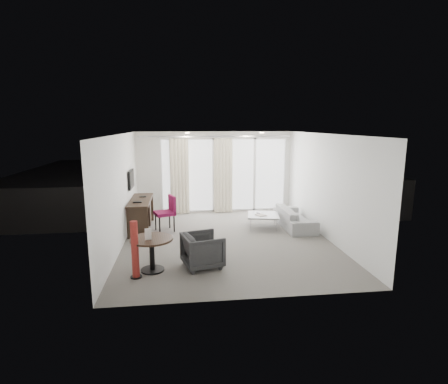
{
  "coord_description": "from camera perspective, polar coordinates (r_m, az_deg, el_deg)",
  "views": [
    {
      "loc": [
        -1.07,
        -8.21,
        2.83
      ],
      "look_at": [
        0.0,
        0.6,
        1.1
      ],
      "focal_mm": 28.0,
      "sensor_mm": 36.0,
      "label": 1
    }
  ],
  "objects": [
    {
      "name": "remote",
      "position": [
        9.78,
        5.65,
        -3.65
      ],
      "size": [
        0.08,
        0.16,
        0.02
      ],
      "primitive_type": null,
      "rotation": [
        0.0,
        0.0,
        0.22
      ],
      "color": "black",
      "rests_on": "coffee_table"
    },
    {
      "name": "window_frame",
      "position": [
        11.38,
        0.06,
        2.79
      ],
      "size": [
        4.1,
        0.06,
        2.44
      ],
      "primitive_type": null,
      "color": "white",
      "rests_on": "ground"
    },
    {
      "name": "downlight_b",
      "position": [
        10.07,
        6.19,
        9.6
      ],
      "size": [
        0.12,
        0.12,
        0.02
      ],
      "primitive_type": "cylinder",
      "color": "#FFE0B2",
      "rests_on": "ceiling"
    },
    {
      "name": "rattan_chair_a",
      "position": [
        12.4,
        2.87,
        -0.38
      ],
      "size": [
        0.58,
        0.58,
        0.76
      ],
      "primitive_type": null,
      "rotation": [
        0.0,
        0.0,
        0.12
      ],
      "color": "brown",
      "rests_on": "terrace_slab"
    },
    {
      "name": "desk",
      "position": [
        9.8,
        -13.37,
        -3.56
      ],
      "size": [
        0.55,
        1.76,
        0.82
      ],
      "primitive_type": null,
      "color": "black",
      "rests_on": "floor"
    },
    {
      "name": "rattan_table",
      "position": [
        12.58,
        3.45,
        -0.89
      ],
      "size": [
        0.53,
        0.53,
        0.48
      ],
      "primitive_type": null,
      "rotation": [
        0.0,
        0.0,
        -0.12
      ],
      "color": "brown",
      "rests_on": "terrace_slab"
    },
    {
      "name": "curtain_right",
      "position": [
        11.23,
        -0.1,
        2.68
      ],
      "size": [
        0.6,
        0.2,
        2.38
      ],
      "primitive_type": null,
      "color": "beige",
      "rests_on": "ground"
    },
    {
      "name": "window_panel",
      "position": [
        11.39,
        0.05,
        2.8
      ],
      "size": [
        4.0,
        0.02,
        2.38
      ],
      "primitive_type": null,
      "color": "white",
      "rests_on": "ground"
    },
    {
      "name": "tub_armchair",
      "position": [
        7.1,
        -3.5,
        -9.47
      ],
      "size": [
        0.92,
        0.9,
        0.69
      ],
      "primitive_type": "imported",
      "rotation": [
        0.0,
        0.0,
        1.83
      ],
      "color": "#29292A",
      "rests_on": "floor"
    },
    {
      "name": "balustrade",
      "position": [
        14.41,
        -1.39,
        1.72
      ],
      "size": [
        5.5,
        0.06,
        1.05
      ],
      "primitive_type": null,
      "color": "#B2B2B7",
      "rests_on": "terrace_slab"
    },
    {
      "name": "wall_right",
      "position": [
        9.08,
        16.34,
        0.88
      ],
      "size": [
        0.0,
        6.0,
        2.6
      ],
      "primitive_type": "cube",
      "color": "silver",
      "rests_on": "ground"
    },
    {
      "name": "terrace_slab",
      "position": [
        13.1,
        -0.76,
        -1.72
      ],
      "size": [
        5.6,
        3.0,
        0.12
      ],
      "primitive_type": "cube",
      "color": "#4D4D50",
      "rests_on": "ground"
    },
    {
      "name": "tv",
      "position": [
        9.87,
        -14.92,
        2.03
      ],
      "size": [
        0.05,
        0.8,
        0.5
      ],
      "primitive_type": null,
      "color": "black",
      "rests_on": "wall_left"
    },
    {
      "name": "red_lamp",
      "position": [
        6.75,
        -14.34,
        -9.12
      ],
      "size": [
        0.25,
        0.25,
        1.09
      ],
      "primitive_type": "cylinder",
      "rotation": [
        0.0,
        0.0,
        -0.18
      ],
      "color": "maroon",
      "rests_on": "floor"
    },
    {
      "name": "downlight_a",
      "position": [
        9.81,
        -6.02,
        9.57
      ],
      "size": [
        0.12,
        0.12,
        0.02
      ],
      "primitive_type": "cylinder",
      "color": "#FFE0B2",
      "rests_on": "ceiling"
    },
    {
      "name": "magazine",
      "position": [
        9.63,
        6.04,
        -3.89
      ],
      "size": [
        0.3,
        0.33,
        0.02
      ],
      "primitive_type": null,
      "rotation": [
        0.0,
        0.0,
        0.41
      ],
      "color": "gray",
      "rests_on": "coffee_table"
    },
    {
      "name": "rattan_chair_b",
      "position": [
        13.24,
        7.42,
        0.3
      ],
      "size": [
        0.62,
        0.62,
        0.78
      ],
      "primitive_type": null,
      "rotation": [
        0.0,
        0.0,
        0.19
      ],
      "color": "brown",
      "rests_on": "terrace_slab"
    },
    {
      "name": "floor",
      "position": [
        8.75,
        0.48,
        -7.84
      ],
      "size": [
        5.0,
        6.0,
        0.0
      ],
      "primitive_type": "cube",
      "color": "#635E57",
      "rests_on": "ground"
    },
    {
      "name": "sofa",
      "position": [
        9.95,
        11.47,
        -4.09
      ],
      "size": [
        0.72,
        1.85,
        0.54
      ],
      "primitive_type": "imported",
      "rotation": [
        0.0,
        0.0,
        1.57
      ],
      "color": "gray",
      "rests_on": "floor"
    },
    {
      "name": "ceiling",
      "position": [
        8.28,
        0.51,
        9.44
      ],
      "size": [
        5.0,
        6.0,
        0.0
      ],
      "primitive_type": "cube",
      "color": "white",
      "rests_on": "ground"
    },
    {
      "name": "wall_front",
      "position": [
        5.53,
        4.53,
        -5.04
      ],
      "size": [
        5.0,
        0.0,
        2.6
      ],
      "primitive_type": "cube",
      "color": "silver",
      "rests_on": "ground"
    },
    {
      "name": "curtain_track",
      "position": [
        11.09,
        -1.4,
        9.06
      ],
      "size": [
        4.8,
        0.04,
        0.04
      ],
      "primitive_type": null,
      "color": "#B2B2B7",
      "rests_on": "ceiling"
    },
    {
      "name": "coffee_table",
      "position": [
        9.77,
        6.39,
        -4.73
      ],
      "size": [
        0.98,
        0.98,
        0.38
      ],
      "primitive_type": null,
      "rotation": [
        0.0,
        0.0,
        -0.19
      ],
      "color": "gray",
      "rests_on": "floor"
    },
    {
      "name": "desk_chair",
      "position": [
        9.47,
        -9.69,
        -3.49
      ],
      "size": [
        0.66,
        0.64,
        0.96
      ],
      "primitive_type": null,
      "rotation": [
        0.0,
        0.0,
        0.34
      ],
      "color": "maroon",
      "rests_on": "floor"
    },
    {
      "name": "menu_card",
      "position": [
        6.85,
        -12.27,
        -7.17
      ],
      "size": [
        0.12,
        0.04,
        0.22
      ],
      "primitive_type": null,
      "rotation": [
        0.0,
        0.0,
        0.17
      ],
      "color": "white",
      "rests_on": "round_table"
    },
    {
      "name": "round_table",
      "position": [
        7.05,
        -11.67,
        -9.95
      ],
      "size": [
        0.99,
        0.99,
        0.66
      ],
      "primitive_type": null,
      "rotation": [
        0.0,
        0.0,
        -0.22
      ],
      "color": "black",
      "rests_on": "floor"
    },
    {
      "name": "curtain_left",
      "position": [
        11.15,
        -7.27,
        2.53
      ],
      "size": [
        0.6,
        0.2,
        2.38
      ],
      "primitive_type": null,
      "color": "beige",
      "rests_on": "ground"
    },
    {
      "name": "wall_left",
      "position": [
        8.47,
        -16.52,
        0.17
      ],
      "size": [
        0.0,
        6.0,
        2.6
      ],
      "primitive_type": "cube",
      "color": "silver",
      "rests_on": "ground"
    }
  ]
}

